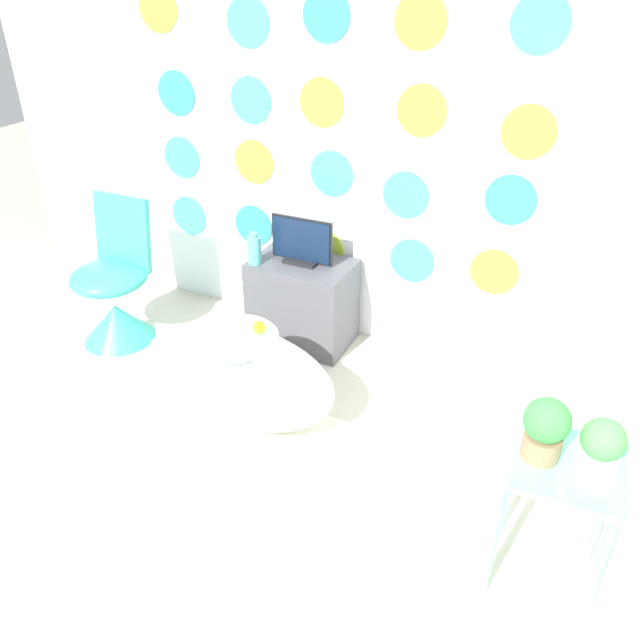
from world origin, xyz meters
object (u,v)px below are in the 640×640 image
(vase, at_px, (254,250))
(tv, at_px, (302,243))
(chair, at_px, (115,298))
(potted_plant_right, at_px, (602,446))
(bathtub, at_px, (236,375))
(potted_plant_left, at_px, (545,428))

(vase, bearing_deg, tv, 27.85)
(chair, distance_m, potted_plant_right, 2.72)
(bathtub, bearing_deg, potted_plant_left, -13.08)
(tv, relative_size, potted_plant_left, 1.59)
(tv, height_order, vase, tv)
(vase, distance_m, potted_plant_left, 1.93)
(bathtub, distance_m, vase, 0.77)
(tv, distance_m, potted_plant_right, 1.94)
(bathtub, distance_m, potted_plant_left, 1.52)
(chair, xyz_separation_m, potted_plant_left, (2.44, -0.64, 0.41))
(chair, xyz_separation_m, vase, (0.77, 0.33, 0.32))
(bathtub, height_order, tv, tv)
(potted_plant_left, bearing_deg, vase, 149.95)
(chair, bearing_deg, potted_plant_right, -13.44)
(bathtub, relative_size, chair, 1.22)
(potted_plant_right, bearing_deg, vase, 152.70)
(bathtub, distance_m, tv, 0.85)
(potted_plant_left, bearing_deg, tv, 142.92)
(tv, distance_m, potted_plant_left, 1.81)
(tv, height_order, potted_plant_right, tv)
(potted_plant_left, bearing_deg, bathtub, 166.92)
(chair, bearing_deg, vase, 23.10)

